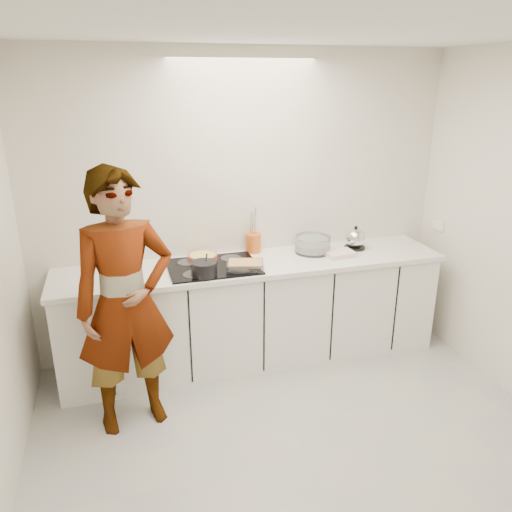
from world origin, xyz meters
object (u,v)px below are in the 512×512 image
object	(u,v)px
kettle	(355,239)
cook	(126,304)
baking_dish	(245,265)
mixing_bowl	(313,245)
hob	(213,267)
utensil_crock	(253,243)
saucepan	(204,269)
tart_dish	(203,257)

from	to	relation	value
kettle	cook	size ratio (longest dim) A/B	0.12
baking_dish	mixing_bowl	world-z (taller)	mixing_bowl
hob	utensil_crock	size ratio (longest dim) A/B	4.40
saucepan	baking_dish	distance (m)	0.34
hob	cook	xyz separation A→B (m)	(-0.71, -0.54, 0.01)
mixing_bowl	kettle	distance (m)	0.40
saucepan	utensil_crock	xyz separation A→B (m)	(0.52, 0.46, 0.01)
tart_dish	mixing_bowl	xyz separation A→B (m)	(0.96, -0.06, 0.03)
tart_dish	cook	bearing A→B (deg)	-132.32
baking_dish	tart_dish	bearing A→B (deg)	132.17
baking_dish	utensil_crock	xyz separation A→B (m)	(0.19, 0.41, 0.04)
kettle	cook	world-z (taller)	cook
baking_dish	utensil_crock	bearing A→B (deg)	65.66
saucepan	kettle	xyz separation A→B (m)	(1.42, 0.29, 0.02)
hob	saucepan	xyz separation A→B (m)	(-0.11, -0.18, 0.06)
mixing_bowl	kettle	size ratio (longest dim) A/B	1.76
hob	baking_dish	bearing A→B (deg)	-30.13
kettle	utensil_crock	bearing A→B (deg)	169.45
utensil_crock	cook	world-z (taller)	cook
hob	cook	bearing A→B (deg)	-142.48
kettle	hob	bearing A→B (deg)	-175.31
saucepan	kettle	size ratio (longest dim) A/B	1.00
hob	tart_dish	xyz separation A→B (m)	(-0.05, 0.18, 0.03)
tart_dish	cook	world-z (taller)	cook
saucepan	cook	bearing A→B (deg)	-149.12
hob	saucepan	size ratio (longest dim) A/B	3.11
hob	kettle	world-z (taller)	kettle
tart_dish	saucepan	world-z (taller)	saucepan
baking_dish	utensil_crock	world-z (taller)	utensil_crock
saucepan	mixing_bowl	xyz separation A→B (m)	(1.02, 0.30, -0.00)
kettle	cook	bearing A→B (deg)	-162.13
kettle	cook	distance (m)	2.13
saucepan	baking_dish	xyz separation A→B (m)	(0.34, 0.05, -0.02)
baking_dish	mixing_bowl	distance (m)	0.73
hob	baking_dish	size ratio (longest dim) A/B	2.14
hob	saucepan	distance (m)	0.22
mixing_bowl	saucepan	bearing A→B (deg)	-163.43
mixing_bowl	utensil_crock	world-z (taller)	utensil_crock
baking_dish	kettle	distance (m)	1.11
mixing_bowl	kettle	bearing A→B (deg)	-1.65
utensil_crock	tart_dish	bearing A→B (deg)	-168.35
mixing_bowl	hob	bearing A→B (deg)	-172.54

